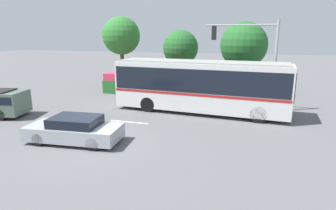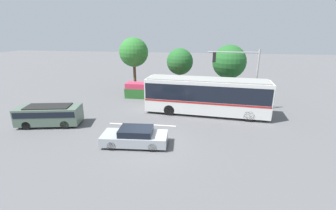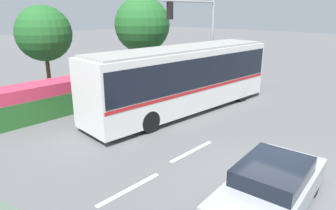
{
  "view_description": "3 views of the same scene",
  "coord_description": "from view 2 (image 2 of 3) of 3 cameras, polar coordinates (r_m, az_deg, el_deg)",
  "views": [
    {
      "loc": [
        7.16,
        -11.45,
        5.03
      ],
      "look_at": [
        2.85,
        3.0,
        1.32
      ],
      "focal_mm": 30.47,
      "sensor_mm": 36.0,
      "label": 1
    },
    {
      "loc": [
        3.67,
        -14.18,
        7.57
      ],
      "look_at": [
        0.78,
        3.88,
        1.66
      ],
      "focal_mm": 24.7,
      "sensor_mm": 36.0,
      "label": 2
    },
    {
      "loc": [
        -8.0,
        -3.14,
        5.18
      ],
      "look_at": [
        -0.04,
        4.29,
        1.76
      ],
      "focal_mm": 32.37,
      "sensor_mm": 36.0,
      "label": 3
    }
  ],
  "objects": [
    {
      "name": "traffic_light_pole",
      "position": [
        23.11,
        18.12,
        8.03
      ],
      "size": [
        4.75,
        0.24,
        5.99
      ],
      "rotation": [
        0.0,
        0.0,
        3.14
      ],
      "color": "gray",
      "rests_on": "ground"
    },
    {
      "name": "suv_left_lane",
      "position": [
        21.54,
        -27.24,
        -1.96
      ],
      "size": [
        5.28,
        3.0,
        1.69
      ],
      "rotation": [
        0.0,
        0.0,
        3.36
      ],
      "color": "#516656",
      "rests_on": "ground"
    },
    {
      "name": "sedan_foreground",
      "position": [
        16.19,
        -8.13,
        -7.78
      ],
      "size": [
        4.61,
        2.24,
        1.26
      ],
      "rotation": [
        0.0,
        0.0,
        3.23
      ],
      "color": "#9EA3A8",
      "rests_on": "ground"
    },
    {
      "name": "street_tree_centre",
      "position": [
        29.58,
        2.95,
        10.62
      ],
      "size": [
        3.31,
        3.31,
        5.5
      ],
      "color": "brown",
      "rests_on": "ground"
    },
    {
      "name": "city_bus",
      "position": [
        21.76,
        9.43,
        2.63
      ],
      "size": [
        11.45,
        3.29,
        3.4
      ],
      "rotation": [
        0.0,
        0.0,
        -0.07
      ],
      "color": "silver",
      "rests_on": "ground"
    },
    {
      "name": "street_tree_left",
      "position": [
        30.16,
        -8.45,
        12.7
      ],
      "size": [
        3.65,
        3.65,
        6.79
      ],
      "color": "brown",
      "rests_on": "ground"
    },
    {
      "name": "ground_plane",
      "position": [
        16.49,
        -4.87,
        -9.5
      ],
      "size": [
        140.0,
        140.0,
        0.0
      ],
      "primitive_type": "plane",
      "color": "#5B5B5E"
    },
    {
      "name": "lane_stripe_mid",
      "position": [
        20.04,
        -10.98,
        -4.63
      ],
      "size": [
        2.4,
        0.16,
        0.01
      ],
      "primitive_type": "cube",
      "color": "silver",
      "rests_on": "ground"
    },
    {
      "name": "street_tree_right",
      "position": [
        27.14,
        14.88,
        10.21
      ],
      "size": [
        3.75,
        3.75,
        6.11
      ],
      "color": "brown",
      "rests_on": "ground"
    },
    {
      "name": "flowering_hedge",
      "position": [
        26.95,
        -2.35,
        3.46
      ],
      "size": [
        7.8,
        1.57,
        1.74
      ],
      "color": "#286028",
      "rests_on": "ground"
    },
    {
      "name": "lane_stripe_near",
      "position": [
        19.42,
        -1.53,
        -5.04
      ],
      "size": [
        2.4,
        0.16,
        0.01
      ],
      "primitive_type": "cube",
      "color": "silver",
      "rests_on": "ground"
    }
  ]
}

